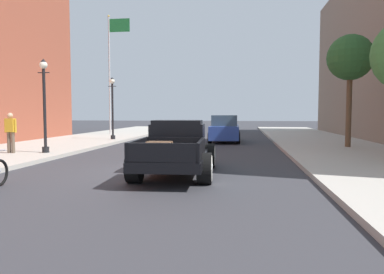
{
  "coord_description": "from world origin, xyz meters",
  "views": [
    {
      "loc": [
        2.6,
        -10.78,
        1.8
      ],
      "look_at": [
        0.99,
        1.04,
        1.0
      ],
      "focal_mm": 33.93,
      "sensor_mm": 36.0,
      "label": 1
    }
  ],
  "objects_px": {
    "car_background_blue": "(225,129)",
    "flagpole": "(112,61)",
    "hotrod_truck_black": "(177,148)",
    "street_tree_second": "(350,59)",
    "street_lamp_near": "(44,98)",
    "street_lamp_far": "(112,103)",
    "pedestrian_sidewalk_left": "(11,130)"
  },
  "relations": [
    {
      "from": "car_background_blue",
      "to": "flagpole",
      "type": "relative_size",
      "value": 0.47
    },
    {
      "from": "hotrod_truck_black",
      "to": "car_background_blue",
      "type": "height_order",
      "value": "car_background_blue"
    },
    {
      "from": "car_background_blue",
      "to": "street_tree_second",
      "type": "xyz_separation_m",
      "value": [
        6.15,
        -4.04,
        3.61
      ]
    },
    {
      "from": "street_lamp_near",
      "to": "flagpole",
      "type": "height_order",
      "value": "flagpole"
    },
    {
      "from": "hotrod_truck_black",
      "to": "street_tree_second",
      "type": "bearing_deg",
      "value": 48.04
    },
    {
      "from": "street_lamp_far",
      "to": "street_tree_second",
      "type": "bearing_deg",
      "value": -14.46
    },
    {
      "from": "hotrod_truck_black",
      "to": "street_lamp_far",
      "type": "xyz_separation_m",
      "value": [
        -6.07,
        11.17,
        1.63
      ]
    },
    {
      "from": "car_background_blue",
      "to": "flagpole",
      "type": "height_order",
      "value": "flagpole"
    },
    {
      "from": "hotrod_truck_black",
      "to": "street_lamp_far",
      "type": "height_order",
      "value": "street_lamp_far"
    },
    {
      "from": "car_background_blue",
      "to": "flagpole",
      "type": "distance_m",
      "value": 11.35
    },
    {
      "from": "car_background_blue",
      "to": "street_lamp_far",
      "type": "height_order",
      "value": "street_lamp_far"
    },
    {
      "from": "pedestrian_sidewalk_left",
      "to": "hotrod_truck_black",
      "type": "bearing_deg",
      "value": -22.52
    },
    {
      "from": "car_background_blue",
      "to": "street_tree_second",
      "type": "height_order",
      "value": "street_tree_second"
    },
    {
      "from": "hotrod_truck_black",
      "to": "street_tree_second",
      "type": "xyz_separation_m",
      "value": [
        7.01,
        7.8,
        3.63
      ]
    },
    {
      "from": "hotrod_truck_black",
      "to": "car_background_blue",
      "type": "distance_m",
      "value": 11.87
    },
    {
      "from": "car_background_blue",
      "to": "street_lamp_far",
      "type": "xyz_separation_m",
      "value": [
        -6.93,
        -0.66,
        1.62
      ]
    },
    {
      "from": "car_background_blue",
      "to": "street_lamp_far",
      "type": "bearing_deg",
      "value": -174.56
    },
    {
      "from": "street_lamp_near",
      "to": "flagpole",
      "type": "relative_size",
      "value": 0.42
    },
    {
      "from": "car_background_blue",
      "to": "street_lamp_near",
      "type": "distance_m",
      "value": 11.06
    },
    {
      "from": "flagpole",
      "to": "street_lamp_far",
      "type": "bearing_deg",
      "value": -70.1
    },
    {
      "from": "car_background_blue",
      "to": "street_tree_second",
      "type": "distance_m",
      "value": 8.2
    },
    {
      "from": "pedestrian_sidewalk_left",
      "to": "flagpole",
      "type": "xyz_separation_m",
      "value": [
        -0.6,
        13.62,
        4.68
      ]
    },
    {
      "from": "street_tree_second",
      "to": "hotrod_truck_black",
      "type": "bearing_deg",
      "value": -131.96
    },
    {
      "from": "flagpole",
      "to": "street_lamp_near",
      "type": "bearing_deg",
      "value": -81.77
    },
    {
      "from": "street_tree_second",
      "to": "car_background_blue",
      "type": "bearing_deg",
      "value": 146.74
    },
    {
      "from": "car_background_blue",
      "to": "pedestrian_sidewalk_left",
      "type": "relative_size",
      "value": 2.62
    },
    {
      "from": "hotrod_truck_black",
      "to": "flagpole",
      "type": "bearing_deg",
      "value": 115.79
    },
    {
      "from": "street_lamp_near",
      "to": "flagpole",
      "type": "distance_m",
      "value": 13.84
    },
    {
      "from": "hotrod_truck_black",
      "to": "street_lamp_far",
      "type": "bearing_deg",
      "value": 118.52
    },
    {
      "from": "hotrod_truck_black",
      "to": "street_lamp_near",
      "type": "xyz_separation_m",
      "value": [
        -6.16,
        3.44,
        1.63
      ]
    },
    {
      "from": "street_tree_second",
      "to": "flagpole",
      "type": "bearing_deg",
      "value": 149.41
    },
    {
      "from": "hotrod_truck_black",
      "to": "pedestrian_sidewalk_left",
      "type": "height_order",
      "value": "pedestrian_sidewalk_left"
    }
  ]
}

